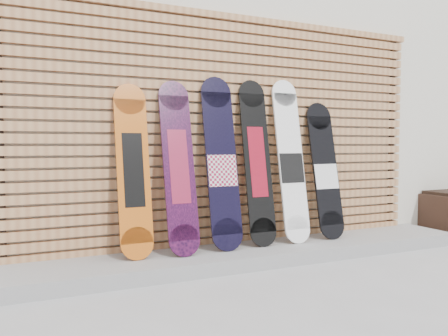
{
  "coord_description": "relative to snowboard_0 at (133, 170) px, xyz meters",
  "views": [
    {
      "loc": [
        -1.97,
        -2.83,
        1.06
      ],
      "look_at": [
        -0.36,
        0.75,
        0.85
      ],
      "focal_mm": 35.0,
      "sensor_mm": 36.0,
      "label": 1
    }
  ],
  "objects": [
    {
      "name": "snowboard_1",
      "position": [
        0.39,
        -0.03,
        0.02
      ],
      "size": [
        0.27,
        0.37,
        1.51
      ],
      "color": "black",
      "rests_on": "concrete_step"
    },
    {
      "name": "snowboard_2",
      "position": [
        0.8,
        -0.02,
        0.04
      ],
      "size": [
        0.3,
        0.34,
        1.57
      ],
      "color": "black",
      "rests_on": "concrete_step"
    },
    {
      "name": "ground",
      "position": [
        1.17,
        -0.79,
        -0.85
      ],
      "size": [
        80.0,
        80.0,
        0.0
      ],
      "primitive_type": "plane",
      "color": "#9B9C9E",
      "rests_on": "ground"
    },
    {
      "name": "snowboard_5",
      "position": [
        1.95,
        -0.01,
        -0.05
      ],
      "size": [
        0.29,
        0.32,
        1.38
      ],
      "color": "black",
      "rests_on": "concrete_step"
    },
    {
      "name": "snowboard_4",
      "position": [
        1.54,
        -0.01,
        0.05
      ],
      "size": [
        0.27,
        0.33,
        1.59
      ],
      "color": "white",
      "rests_on": "concrete_step"
    },
    {
      "name": "snowboard_3",
      "position": [
        1.17,
        -0.0,
        0.05
      ],
      "size": [
        0.27,
        0.32,
        1.56
      ],
      "color": "black",
      "rests_on": "concrete_step"
    },
    {
      "name": "building",
      "position": [
        1.67,
        2.71,
        0.95
      ],
      "size": [
        12.0,
        5.0,
        3.6
      ],
      "primitive_type": "cube",
      "color": "beige",
      "rests_on": "ground"
    },
    {
      "name": "concrete_step",
      "position": [
        1.02,
        -0.11,
        -0.79
      ],
      "size": [
        4.6,
        0.7,
        0.12
      ],
      "primitive_type": "cube",
      "color": "gray",
      "rests_on": "ground"
    },
    {
      "name": "snowboard_0",
      "position": [
        0.0,
        0.0,
        0.0
      ],
      "size": [
        0.27,
        0.31,
        1.46
      ],
      "color": "#CA5E15",
      "rests_on": "concrete_step"
    },
    {
      "name": "slat_wall",
      "position": [
        1.02,
        0.18,
        0.36
      ],
      "size": [
        4.26,
        0.08,
        2.29
      ],
      "color": "#AC7347",
      "rests_on": "ground"
    }
  ]
}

